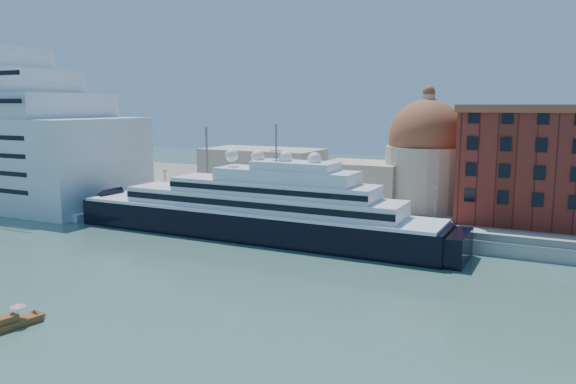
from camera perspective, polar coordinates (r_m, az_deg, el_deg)
The scene contains 10 objects.
ground at distance 88.35m, azimuth -9.62°, elevation -7.85°, with size 400.00×400.00×0.00m, color #335954.
quay at distance 116.30m, azimuth 0.30°, elevation -3.03°, with size 180.00×10.00×2.50m, color gray.
land at distance 153.57m, azimuth 7.10°, elevation -0.27°, with size 260.00×72.00×2.00m, color slate.
quay_fence at distance 111.99m, azimuth -0.72°, elevation -2.53°, with size 180.00×0.10×1.20m, color slate.
superyacht at distance 108.95m, azimuth -4.96°, elevation -2.20°, with size 84.82×11.76×25.35m.
service_barge at distance 135.57m, azimuth -21.60°, elevation -2.12°, with size 13.55×5.43×2.98m.
water_taxi at distance 72.93m, azimuth -26.15°, elevation -11.75°, with size 3.04×6.24×2.84m.
warehouse at distance 120.56m, azimuth 27.25°, elevation 2.44°, with size 43.00×19.00×23.25m.
church at distance 133.99m, azimuth 7.27°, elevation 2.67°, with size 66.00×18.00×25.50m.
lamp_posts at distance 119.48m, azimuth -5.52°, elevation 1.43°, with size 120.80×2.40×18.00m.
Camera 1 is at (50.44, -68.01, 25.25)m, focal length 35.00 mm.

